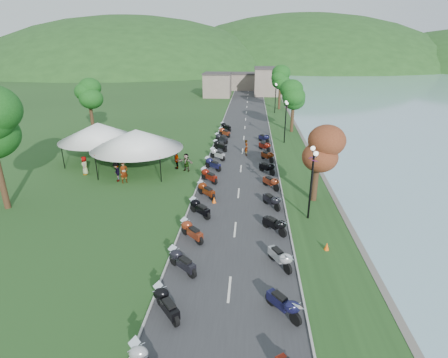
{
  "coord_description": "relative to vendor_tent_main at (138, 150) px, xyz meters",
  "views": [
    {
      "loc": [
        0.83,
        -4.14,
        11.37
      ],
      "look_at": [
        -1.18,
        21.78,
        1.3
      ],
      "focal_mm": 28.0,
      "sensor_mm": 36.0,
      "label": 1
    }
  ],
  "objects": [
    {
      "name": "pedestrian_b",
      "position": [
        -2.22,
        3.3,
        -2.0
      ],
      "size": [
        0.87,
        0.62,
        1.61
      ],
      "primitive_type": "imported",
      "rotation": [
        0.0,
        0.0,
        3.41
      ],
      "color": "slate",
      "rests_on": "ground"
    },
    {
      "name": "vendor_tent_side",
      "position": [
        -4.77,
        2.59,
        0.0
      ],
      "size": [
        5.34,
        5.34,
        4.0
      ],
      "primitive_type": null,
      "color": "white",
      "rests_on": "ground"
    },
    {
      "name": "road",
      "position": [
        9.78,
        13.12,
        -1.99
      ],
      "size": [
        7.0,
        120.0,
        0.02
      ],
      "primitive_type": "cube",
      "color": "#333335",
      "rests_on": "ground"
    },
    {
      "name": "hills_backdrop",
      "position": [
        9.78,
        173.12,
        -2.0
      ],
      "size": [
        360.0,
        120.0,
        76.0
      ],
      "primitive_type": null,
      "color": "#285621",
      "rests_on": "ground"
    },
    {
      "name": "vendor_tent_main",
      "position": [
        0.0,
        0.0,
        0.0
      ],
      "size": [
        5.76,
        5.76,
        4.0
      ],
      "primitive_type": null,
      "color": "white",
      "rests_on": "ground"
    },
    {
      "name": "tree_lakeside",
      "position": [
        15.65,
        -5.78,
        1.56
      ],
      "size": [
        2.56,
        2.56,
        7.12
      ],
      "primitive_type": null,
      "color": "#1B5F1B",
      "rests_on": "ground"
    },
    {
      "name": "moto_row_right",
      "position": [
        12.33,
        -5.44,
        -1.45
      ],
      "size": [
        2.6,
        35.67,
        1.1
      ],
      "primitive_type": null,
      "color": "#331411",
      "rests_on": "ground"
    },
    {
      "name": "pedestrian_a",
      "position": [
        -0.26,
        -3.33,
        -2.0
      ],
      "size": [
        0.87,
        0.84,
        1.93
      ],
      "primitive_type": "imported",
      "rotation": [
        0.0,
        0.0,
        0.7
      ],
      "color": "slate",
      "rests_on": "ground"
    },
    {
      "name": "far_building",
      "position": [
        7.78,
        58.12,
        0.5
      ],
      "size": [
        18.0,
        16.0,
        5.0
      ],
      "primitive_type": "cube",
      "color": "gray",
      "rests_on": "ground"
    },
    {
      "name": "moto_row_left",
      "position": [
        7.2,
        -5.86,
        -1.45
      ],
      "size": [
        2.6,
        47.82,
        1.1
      ],
      "primitive_type": null,
      "color": "#331411",
      "rests_on": "ground"
    },
    {
      "name": "pedestrian_c",
      "position": [
        -1.03,
        -3.01,
        -2.0
      ],
      "size": [
        0.98,
        1.22,
        1.76
      ],
      "primitive_type": "imported",
      "rotation": [
        0.0,
        0.0,
        5.24
      ],
      "color": "slate",
      "rests_on": "ground"
    }
  ]
}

